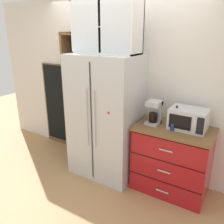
% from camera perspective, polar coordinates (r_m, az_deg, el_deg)
% --- Properties ---
extents(ground_plane, '(10.75, 10.75, 0.00)m').
position_cam_1_polar(ground_plane, '(3.75, -1.32, -13.92)').
color(ground_plane, tan).
extents(wall_back_cream, '(5.04, 0.10, 2.55)m').
position_cam_1_polar(wall_back_cream, '(3.57, 2.04, 6.65)').
color(wall_back_cream, silver).
rests_on(wall_back_cream, ground).
extents(refrigerator, '(0.95, 0.73, 1.77)m').
position_cam_1_polar(refrigerator, '(3.35, -1.46, -1.14)').
color(refrigerator, silver).
rests_on(refrigerator, ground).
extents(pantry_shelf_column, '(0.47, 0.26, 2.05)m').
position_cam_1_polar(pantry_shelf_column, '(3.95, -8.03, 4.40)').
color(pantry_shelf_column, brown).
rests_on(pantry_shelf_column, ground).
extents(counter_cabinet, '(0.97, 0.60, 0.91)m').
position_cam_1_polar(counter_cabinet, '(3.22, 14.45, -11.18)').
color(counter_cabinet, '#A8161C').
rests_on(counter_cabinet, ground).
extents(microwave, '(0.44, 0.33, 0.26)m').
position_cam_1_polar(microwave, '(2.98, 18.27, -1.64)').
color(microwave, silver).
rests_on(microwave, counter_cabinet).
extents(coffee_maker, '(0.17, 0.20, 0.31)m').
position_cam_1_polar(coffee_maker, '(3.05, 10.38, 0.01)').
color(coffee_maker, '#B7B7BC').
rests_on(coffee_maker, counter_cabinet).
extents(mug_navy, '(0.12, 0.09, 0.09)m').
position_cam_1_polar(mug_navy, '(2.93, 14.81, -3.44)').
color(mug_navy, navy).
rests_on(mug_navy, counter_cabinet).
extents(bottle_cobalt, '(0.06, 0.06, 0.29)m').
position_cam_1_polar(bottle_cobalt, '(2.98, 15.40, -1.43)').
color(bottle_cobalt, navy).
rests_on(bottle_cobalt, counter_cabinet).
extents(upper_cabinet, '(0.91, 0.32, 0.66)m').
position_cam_1_polar(upper_cabinet, '(3.19, -1.14, 20.12)').
color(upper_cabinet, silver).
rests_on(upper_cabinet, refrigerator).
extents(chalkboard_menu, '(0.60, 0.04, 1.51)m').
position_cam_1_polar(chalkboard_menu, '(4.41, -13.19, 1.67)').
color(chalkboard_menu, brown).
rests_on(chalkboard_menu, ground).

